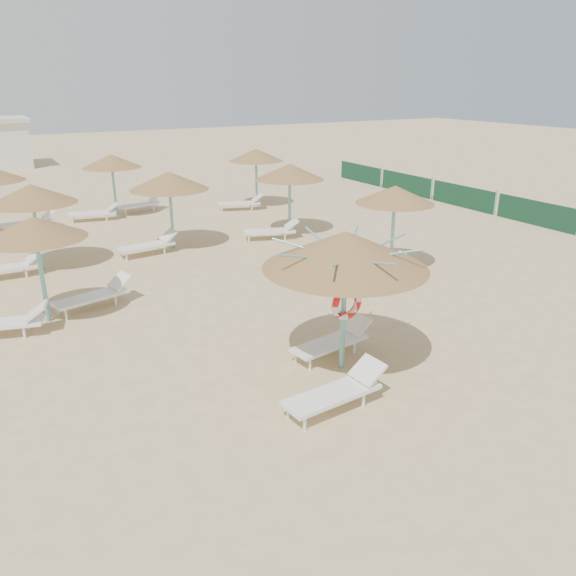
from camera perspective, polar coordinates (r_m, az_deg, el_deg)
ground at (r=11.91m, az=4.62°, el=-7.83°), size 120.00×120.00×0.00m
main_palapa at (r=10.88m, az=5.88°, el=3.81°), size 3.25×3.25×2.92m
lounger_main_a at (r=10.33m, az=5.11°, el=-10.37°), size 2.06×0.77×0.73m
lounger_main_b at (r=12.22m, az=4.71°, el=-5.32°), size 1.99×0.86×0.70m
palapa_field at (r=20.68m, az=-13.02°, el=10.62°), size 14.42×14.21×2.70m
windbreak_fence at (r=27.77m, az=17.41°, el=8.84°), size 0.08×19.84×1.10m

